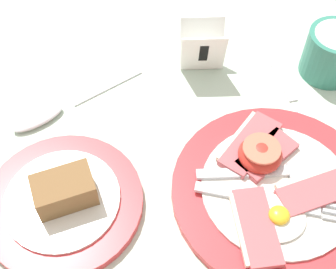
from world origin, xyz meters
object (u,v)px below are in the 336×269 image
at_px(breakfast_plate, 274,188).
at_px(teaspoon_by_saucer, 301,112).
at_px(teaspoon_near_cup, 57,109).
at_px(number_card, 203,48).
at_px(sugar_cup, 332,52).
at_px(bread_plate, 63,200).

relative_size(breakfast_plate, teaspoon_by_saucer, 1.26).
bearing_deg(teaspoon_near_cup, number_card, 167.46).
xyz_separation_m(number_card, teaspoon_by_saucer, (0.12, -0.09, -0.03)).
relative_size(sugar_cup, teaspoon_near_cup, 0.44).
height_order(number_card, teaspoon_near_cup, number_card).
relative_size(bread_plate, sugar_cup, 2.40).
relative_size(bread_plate, teaspoon_by_saucer, 0.95).
relative_size(breakfast_plate, bread_plate, 1.33).
distance_m(sugar_cup, teaspoon_near_cup, 0.38).
distance_m(number_card, teaspoon_by_saucer, 0.16).
distance_m(sugar_cup, teaspoon_by_saucer, 0.10).
distance_m(bread_plate, sugar_cup, 0.40).
bearing_deg(teaspoon_by_saucer, number_card, -137.46).
relative_size(number_card, teaspoon_near_cup, 0.43).
relative_size(sugar_cup, teaspoon_by_saucer, 0.39).
xyz_separation_m(bread_plate, teaspoon_near_cup, (-0.02, 0.14, -0.01)).
bearing_deg(bread_plate, teaspoon_near_cup, 99.53).
height_order(bread_plate, teaspoon_by_saucer, bread_plate).
bearing_deg(sugar_cup, teaspoon_near_cup, -170.60).
distance_m(number_card, teaspoon_near_cup, 0.21).
height_order(breakfast_plate, sugar_cup, sugar_cup).
bearing_deg(teaspoon_by_saucer, teaspoon_near_cup, -104.18).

